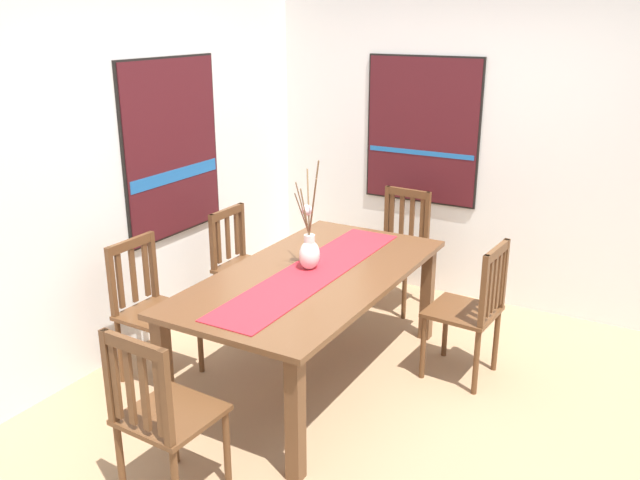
% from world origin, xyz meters
% --- Properties ---
extents(ground_plane, '(6.40, 6.40, 0.03)m').
position_xyz_m(ground_plane, '(0.00, 0.00, -0.01)').
color(ground_plane, '#A37F5B').
extents(wall_back, '(6.40, 0.12, 2.70)m').
position_xyz_m(wall_back, '(0.00, 1.86, 1.35)').
color(wall_back, silver).
rests_on(wall_back, ground_plane).
extents(wall_side, '(0.12, 6.40, 2.70)m').
position_xyz_m(wall_side, '(1.86, 0.00, 1.35)').
color(wall_side, silver).
rests_on(wall_side, ground_plane).
extents(dining_table, '(1.98, 1.03, 0.74)m').
position_xyz_m(dining_table, '(-0.00, 0.49, 0.65)').
color(dining_table, brown).
rests_on(dining_table, ground_plane).
extents(table_runner, '(1.82, 0.36, 0.01)m').
position_xyz_m(table_runner, '(-0.00, 0.49, 0.74)').
color(table_runner, '#B7232D').
rests_on(table_runner, dining_table).
extents(centerpiece_vase, '(0.29, 0.22, 0.71)m').
position_xyz_m(centerpiece_vase, '(0.05, 0.54, 0.88)').
color(centerpiece_vase, silver).
rests_on(centerpiece_vase, dining_table).
extents(chair_0, '(0.44, 0.44, 0.93)m').
position_xyz_m(chair_0, '(-1.36, 0.51, 0.49)').
color(chair_0, brown).
rests_on(chair_0, ground_plane).
extents(chair_1, '(0.45, 0.45, 0.93)m').
position_xyz_m(chair_1, '(0.52, -0.39, 0.49)').
color(chair_1, brown).
rests_on(chair_1, ground_plane).
extents(chair_2, '(0.43, 0.43, 0.92)m').
position_xyz_m(chair_2, '(-0.48, 1.41, 0.48)').
color(chair_2, brown).
rests_on(chair_2, ground_plane).
extents(chair_3, '(0.44, 0.44, 0.94)m').
position_xyz_m(chair_3, '(1.38, 0.49, 0.49)').
color(chair_3, brown).
rests_on(chair_3, ground_plane).
extents(chair_4, '(0.42, 0.42, 0.89)m').
position_xyz_m(chair_4, '(0.48, 1.37, 0.47)').
color(chair_4, brown).
rests_on(chair_4, ground_plane).
extents(painting_on_back_wall, '(0.97, 0.05, 1.27)m').
position_xyz_m(painting_on_back_wall, '(0.25, 1.79, 1.36)').
color(painting_on_back_wall, black).
extents(painting_on_side_wall, '(0.05, 0.97, 1.19)m').
position_xyz_m(painting_on_side_wall, '(1.79, 0.49, 1.37)').
color(painting_on_side_wall, black).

